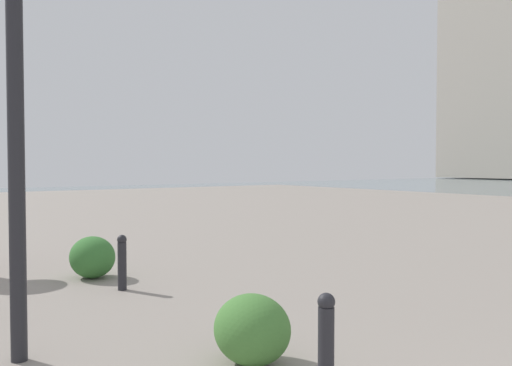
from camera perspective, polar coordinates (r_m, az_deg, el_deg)
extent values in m
cylinder|color=#232328|center=(5.18, -23.75, 4.46)|extent=(0.14, 0.14, 3.93)
cylinder|color=#232328|center=(4.21, 7.32, -17.23)|extent=(0.12, 0.12, 0.68)
sphere|color=#232328|center=(4.10, 7.34, -12.18)|extent=(0.13, 0.13, 0.13)
cylinder|color=#232328|center=(7.77, -13.79, -8.43)|extent=(0.12, 0.12, 0.66)
sphere|color=#232328|center=(7.72, -13.81, -5.75)|extent=(0.13, 0.13, 0.13)
ellipsoid|color=#477F38|center=(4.86, -0.41, -15.02)|extent=(0.71, 0.64, 0.61)
ellipsoid|color=#387533|center=(8.70, -16.70, -7.42)|extent=(0.74, 0.67, 0.63)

